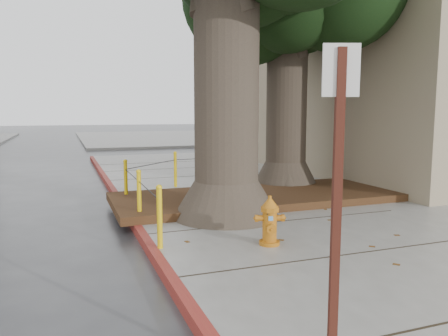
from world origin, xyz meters
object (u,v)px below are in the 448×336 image
Objects in this scene: fire_hydrant at (270,221)px; car_silver at (230,139)px; signpost at (337,206)px; car_red at (324,139)px.

car_silver is at bearing 88.27° from fire_hydrant.
signpost reaches higher than car_silver.
car_silver reaches higher than fire_hydrant.
fire_hydrant is 19.92m from car_red.
car_silver reaches higher than car_red.
signpost is at bearing 153.96° from car_red.
car_red is (5.36, -1.48, -0.01)m from car_silver.
car_silver is at bearing 90.80° from signpost.
signpost is 0.70× the size of car_silver.
fire_hydrant is at bearing 159.79° from car_silver.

